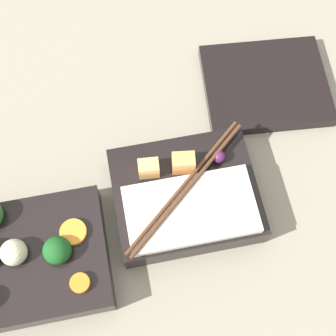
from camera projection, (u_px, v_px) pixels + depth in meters
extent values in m
plane|color=gray|center=(119.00, 233.00, 0.63)|extent=(3.00, 3.00, 0.00)
cube|color=black|center=(34.00, 260.00, 0.59)|extent=(0.19, 0.16, 0.04)
sphere|color=#19511E|center=(57.00, 250.00, 0.57)|extent=(0.04, 0.04, 0.04)
cylinder|color=orange|center=(73.00, 234.00, 0.58)|extent=(0.05, 0.05, 0.01)
cylinder|color=orange|center=(80.00, 283.00, 0.56)|extent=(0.03, 0.03, 0.01)
sphere|color=beige|center=(14.00, 252.00, 0.57)|extent=(0.03, 0.03, 0.03)
cube|color=black|center=(185.00, 196.00, 0.63)|extent=(0.19, 0.16, 0.04)
cube|color=silver|center=(191.00, 213.00, 0.59)|extent=(0.17, 0.09, 0.01)
cube|color=#EAB266|center=(149.00, 168.00, 0.61)|extent=(0.03, 0.02, 0.03)
cube|color=#F4A356|center=(183.00, 163.00, 0.61)|extent=(0.03, 0.02, 0.03)
sphere|color=#4C1E4C|center=(219.00, 157.00, 0.62)|extent=(0.02, 0.02, 0.02)
cylinder|color=#56331E|center=(188.00, 188.00, 0.59)|extent=(0.18, 0.15, 0.01)
cylinder|color=#56331E|center=(184.00, 185.00, 0.60)|extent=(0.18, 0.15, 0.01)
cube|color=black|center=(265.00, 85.00, 0.71)|extent=(0.20, 0.17, 0.02)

